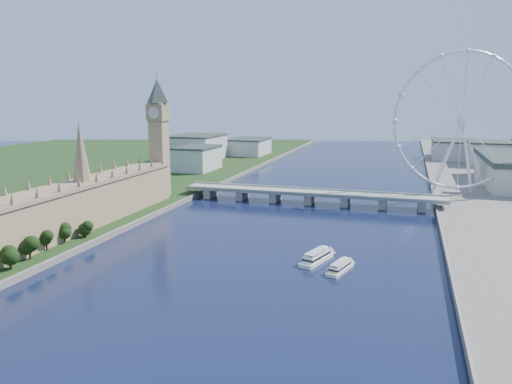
% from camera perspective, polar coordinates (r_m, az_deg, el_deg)
% --- Properties ---
extents(parliament_range, '(24.00, 200.00, 70.00)m').
position_cam_1_polar(parliament_range, '(352.15, -19.06, -1.21)').
color(parliament_range, tan).
rests_on(parliament_range, ground).
extents(big_ben, '(20.02, 20.02, 110.00)m').
position_cam_1_polar(big_ben, '(437.22, -11.10, 7.80)').
color(big_ben, tan).
rests_on(big_ben, ground).
extents(westminster_bridge, '(220.00, 22.00, 9.50)m').
position_cam_1_polar(westminster_bridge, '(422.74, 6.17, -0.36)').
color(westminster_bridge, gray).
rests_on(westminster_bridge, ground).
extents(london_eye, '(113.60, 39.12, 124.30)m').
position_cam_1_polar(london_eye, '(464.98, 22.48, 7.47)').
color(london_eye, silver).
rests_on(london_eye, ground).
extents(county_hall, '(54.00, 144.00, 35.00)m').
position_cam_1_polar(county_hall, '(553.43, 26.95, 0.48)').
color(county_hall, beige).
rests_on(county_hall, ground).
extents(city_skyline, '(505.00, 280.00, 32.00)m').
position_cam_1_polar(city_skyline, '(672.44, 13.73, 4.46)').
color(city_skyline, beige).
rests_on(city_skyline, ground).
extents(tour_boat_near, '(16.46, 31.33, 6.72)m').
position_cam_1_polar(tour_boat_near, '(276.04, 6.93, -7.93)').
color(tour_boat_near, white).
rests_on(tour_boat_near, ground).
extents(tour_boat_far, '(13.16, 26.41, 5.62)m').
position_cam_1_polar(tour_boat_far, '(263.56, 9.57, -8.92)').
color(tour_boat_far, '#E8EBCE').
rests_on(tour_boat_far, ground).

